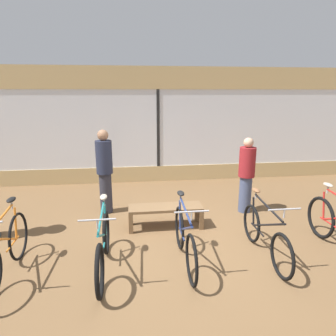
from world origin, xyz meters
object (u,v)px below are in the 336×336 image
object	(u,v)px
bicycle_left	(103,247)
bicycle_center	(185,239)
display_bench	(165,210)
customer_near_rack	(246,174)
customer_by_window	(105,170)
bicycle_far_left	(5,250)
bicycle_right	(265,235)

from	to	relation	value
bicycle_left	bicycle_center	distance (m)	1.20
display_bench	customer_near_rack	distance (m)	1.95
bicycle_center	customer_by_window	world-z (taller)	customer_by_window
bicycle_center	customer_by_window	distance (m)	2.60
bicycle_left	display_bench	bearing A→B (deg)	51.46
customer_near_rack	customer_by_window	bearing A→B (deg)	173.46
bicycle_center	bicycle_far_left	bearing A→B (deg)	-179.18
bicycle_far_left	display_bench	xyz separation A→B (m)	(2.39, 1.30, -0.06)
bicycle_far_left	display_bench	size ratio (longest dim) A/B	1.26
bicycle_center	display_bench	xyz separation A→B (m)	(-0.14, 1.27, -0.04)
display_bench	customer_near_rack	size ratio (longest dim) A/B	0.86
bicycle_left	customer_near_rack	size ratio (longest dim) A/B	1.09
bicycle_far_left	bicycle_right	xyz separation A→B (m)	(3.81, 0.06, -0.04)
bicycle_right	customer_by_window	size ratio (longest dim) A/B	0.96
bicycle_center	customer_by_window	size ratio (longest dim) A/B	0.95
bicycle_center	bicycle_left	bearing A→B (deg)	-177.20
bicycle_far_left	customer_near_rack	distance (m)	4.60
customer_near_rack	display_bench	bearing A→B (deg)	-162.61
display_bench	bicycle_left	bearing A→B (deg)	-128.54
customer_near_rack	customer_by_window	world-z (taller)	customer_by_window
bicycle_left	bicycle_right	world-z (taller)	bicycle_left
customer_by_window	customer_near_rack	bearing A→B (deg)	-6.54
bicycle_center	customer_near_rack	size ratio (longest dim) A/B	1.04
bicycle_center	bicycle_right	xyz separation A→B (m)	(1.28, 0.03, -0.02)
bicycle_left	customer_by_window	size ratio (longest dim) A/B	0.99
bicycle_center	customer_by_window	xyz separation A→B (m)	(-1.32, 2.17, 0.55)
customer_near_rack	customer_by_window	distance (m)	3.00
bicycle_left	bicycle_right	size ratio (longest dim) A/B	1.03
bicycle_right	display_bench	size ratio (longest dim) A/B	1.23
bicycle_center	display_bench	size ratio (longest dim) A/B	1.21
customer_near_rack	bicycle_far_left	bearing A→B (deg)	-155.98
display_bench	customer_by_window	size ratio (longest dim) A/B	0.78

